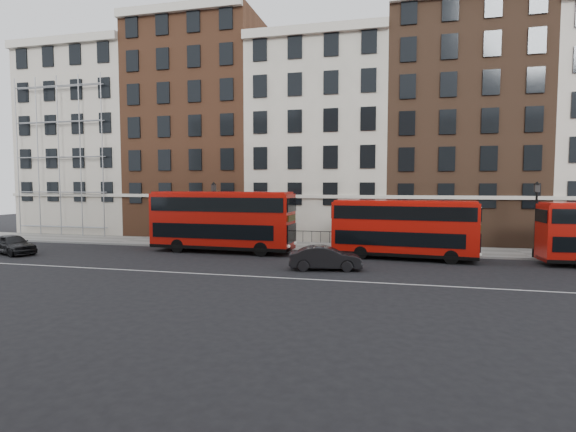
% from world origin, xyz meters
% --- Properties ---
extents(ground, '(120.00, 120.00, 0.00)m').
position_xyz_m(ground, '(0.00, 0.00, 0.00)').
color(ground, black).
rests_on(ground, ground).
extents(pavement, '(80.00, 5.00, 0.15)m').
position_xyz_m(pavement, '(0.00, 10.50, 0.07)').
color(pavement, slate).
rests_on(pavement, ground).
extents(kerb, '(80.00, 0.30, 0.16)m').
position_xyz_m(kerb, '(0.00, 8.00, 0.08)').
color(kerb, gray).
rests_on(kerb, ground).
extents(road_centre_line, '(70.00, 0.12, 0.01)m').
position_xyz_m(road_centre_line, '(0.00, -2.00, 0.01)').
color(road_centre_line, white).
rests_on(road_centre_line, ground).
extents(building_terrace, '(64.00, 11.95, 22.00)m').
position_xyz_m(building_terrace, '(-0.31, 17.88, 10.24)').
color(building_terrace, beige).
rests_on(building_terrace, ground).
extents(bus_b, '(11.28, 3.05, 4.70)m').
position_xyz_m(bus_b, '(-5.88, 6.25, 2.52)').
color(bus_b, '#B11009').
rests_on(bus_b, ground).
extents(bus_c, '(10.05, 3.28, 4.15)m').
position_xyz_m(bus_c, '(7.76, 6.25, 2.22)').
color(bus_c, '#B11009').
rests_on(bus_c, ground).
extents(car_rear, '(4.82, 3.18, 1.53)m').
position_xyz_m(car_rear, '(-20.80, 1.44, 0.76)').
color(car_rear, black).
rests_on(car_rear, ground).
extents(car_front, '(4.68, 2.38, 1.47)m').
position_xyz_m(car_front, '(3.11, 1.01, 0.74)').
color(car_front, black).
rests_on(car_front, ground).
extents(lamp_post_left, '(0.44, 0.44, 5.33)m').
position_xyz_m(lamp_post_left, '(-7.42, 8.38, 3.08)').
color(lamp_post_left, black).
rests_on(lamp_post_left, pavement).
extents(lamp_post_right, '(0.44, 0.44, 5.33)m').
position_xyz_m(lamp_post_right, '(16.77, 8.37, 3.08)').
color(lamp_post_right, black).
rests_on(lamp_post_right, pavement).
extents(iron_railings, '(6.60, 0.06, 1.00)m').
position_xyz_m(iron_railings, '(0.00, 12.70, 0.65)').
color(iron_railings, black).
rests_on(iron_railings, pavement).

